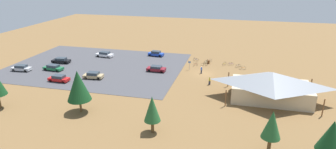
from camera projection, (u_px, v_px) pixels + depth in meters
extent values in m
plane|color=brown|center=(204.00, 74.00, 66.14)|extent=(160.00, 160.00, 0.00)
cube|color=#424247|center=(97.00, 66.00, 71.57)|extent=(41.85, 31.33, 0.05)
cube|color=#C6B28E|center=(270.00, 92.00, 52.34)|extent=(13.66, 7.69, 3.04)
pyramid|color=gray|center=(272.00, 78.00, 51.45)|extent=(15.71, 9.74, 2.24)
cylinder|color=brown|center=(311.00, 86.00, 54.91)|extent=(0.20, 0.20, 3.04)
cylinder|color=brown|center=(228.00, 79.00, 58.39)|extent=(0.20, 0.20, 3.04)
cylinder|color=brown|center=(323.00, 108.00, 46.29)|extent=(0.20, 0.20, 3.04)
cylinder|color=brown|center=(226.00, 98.00, 49.78)|extent=(0.20, 0.20, 3.04)
cylinder|color=brown|center=(208.00, 62.00, 73.06)|extent=(0.60, 0.60, 0.90)
cylinder|color=#99999E|center=(189.00, 65.00, 68.36)|extent=(0.08, 0.08, 2.20)
cube|color=#1959B2|center=(189.00, 62.00, 68.09)|extent=(0.56, 0.04, 0.40)
cylinder|color=brown|center=(269.00, 145.00, 37.14)|extent=(0.48, 0.48, 2.21)
cone|color=#235B2D|center=(272.00, 125.00, 36.14)|extent=(2.45, 2.45, 3.74)
cone|color=#14421E|center=(332.00, 136.00, 33.34)|extent=(3.15, 3.15, 3.90)
cylinder|color=brown|center=(153.00, 126.00, 41.93)|extent=(0.46, 0.46, 1.87)
cone|color=#235B2D|center=(152.00, 109.00, 40.97)|extent=(2.40, 2.40, 3.81)
cylinder|color=brown|center=(81.00, 106.00, 47.91)|extent=(0.35, 0.35, 2.21)
cone|color=#14421E|center=(78.00, 86.00, 46.69)|extent=(3.89, 3.89, 5.03)
torus|color=black|center=(239.00, 66.00, 70.66)|extent=(0.48, 0.54, 0.69)
torus|color=black|center=(236.00, 66.00, 70.11)|extent=(0.48, 0.54, 0.69)
cylinder|color=silver|center=(238.00, 65.00, 70.35)|extent=(0.65, 0.74, 0.04)
cylinder|color=silver|center=(239.00, 65.00, 70.43)|extent=(0.04, 0.04, 0.36)
cube|color=black|center=(239.00, 64.00, 70.36)|extent=(0.19, 0.20, 0.05)
cylinder|color=silver|center=(237.00, 65.00, 70.09)|extent=(0.04, 0.04, 0.48)
cylinder|color=black|center=(237.00, 64.00, 70.00)|extent=(0.38, 0.34, 0.03)
torus|color=black|center=(197.00, 64.00, 71.77)|extent=(0.47, 0.50, 0.65)
torus|color=black|center=(194.00, 65.00, 71.26)|extent=(0.47, 0.50, 0.65)
cylinder|color=red|center=(196.00, 64.00, 71.48)|extent=(0.65, 0.70, 0.04)
cylinder|color=red|center=(196.00, 64.00, 71.54)|extent=(0.04, 0.04, 0.38)
cube|color=black|center=(196.00, 63.00, 71.48)|extent=(0.19, 0.20, 0.05)
cylinder|color=red|center=(194.00, 64.00, 71.23)|extent=(0.04, 0.04, 0.47)
cylinder|color=black|center=(194.00, 63.00, 71.15)|extent=(0.37, 0.35, 0.03)
torus|color=black|center=(211.00, 60.00, 74.61)|extent=(0.53, 0.57, 0.74)
torus|color=black|center=(208.00, 61.00, 74.04)|extent=(0.53, 0.57, 0.74)
cylinder|color=#B7B7BC|center=(209.00, 60.00, 74.28)|extent=(0.71, 0.77, 0.04)
cylinder|color=#B7B7BC|center=(210.00, 60.00, 74.36)|extent=(0.04, 0.04, 0.42)
cube|color=black|center=(210.00, 59.00, 74.29)|extent=(0.19, 0.20, 0.05)
cylinder|color=#B7B7BC|center=(208.00, 60.00, 74.01)|extent=(0.04, 0.04, 0.51)
cylinder|color=black|center=(208.00, 59.00, 73.92)|extent=(0.38, 0.35, 0.03)
torus|color=black|center=(223.00, 65.00, 71.34)|extent=(0.41, 0.66, 0.74)
torus|color=black|center=(225.00, 64.00, 72.07)|extent=(0.41, 0.66, 0.74)
cylinder|color=yellow|center=(224.00, 64.00, 71.66)|extent=(0.53, 0.88, 0.04)
cylinder|color=yellow|center=(224.00, 63.00, 71.51)|extent=(0.04, 0.04, 0.39)
cube|color=black|center=(224.00, 63.00, 71.44)|extent=(0.17, 0.21, 0.05)
cylinder|color=yellow|center=(225.00, 63.00, 71.91)|extent=(0.04, 0.04, 0.52)
cylinder|color=black|center=(225.00, 62.00, 71.82)|extent=(0.43, 0.27, 0.03)
torus|color=black|center=(198.00, 60.00, 74.86)|extent=(0.68, 0.39, 0.74)
torus|color=black|center=(194.00, 59.00, 75.51)|extent=(0.68, 0.39, 0.74)
cylinder|color=#2347B7|center=(196.00, 59.00, 75.14)|extent=(0.85, 0.48, 0.04)
cylinder|color=#2347B7|center=(197.00, 59.00, 74.99)|extent=(0.04, 0.04, 0.44)
cube|color=black|center=(197.00, 58.00, 74.92)|extent=(0.21, 0.17, 0.05)
cylinder|color=#2347B7|center=(195.00, 59.00, 75.37)|extent=(0.04, 0.04, 0.45)
cylinder|color=black|center=(195.00, 58.00, 75.30)|extent=(0.26, 0.44, 0.03)
torus|color=black|center=(202.00, 65.00, 71.44)|extent=(0.66, 0.21, 0.68)
torus|color=black|center=(206.00, 65.00, 71.45)|extent=(0.66, 0.21, 0.68)
cylinder|color=black|center=(204.00, 64.00, 71.41)|extent=(0.91, 0.27, 0.04)
cylinder|color=black|center=(204.00, 64.00, 71.38)|extent=(0.04, 0.04, 0.39)
cube|color=black|center=(204.00, 63.00, 71.31)|extent=(0.21, 0.13, 0.05)
cylinder|color=black|center=(206.00, 64.00, 71.38)|extent=(0.04, 0.04, 0.44)
cylinder|color=black|center=(206.00, 63.00, 71.30)|extent=(0.15, 0.47, 0.03)
torus|color=black|center=(204.00, 63.00, 72.73)|extent=(0.29, 0.63, 0.67)
torus|color=black|center=(206.00, 62.00, 73.50)|extent=(0.29, 0.63, 0.67)
cylinder|color=#197A7F|center=(205.00, 62.00, 73.08)|extent=(0.39, 0.87, 0.04)
cylinder|color=#197A7F|center=(205.00, 62.00, 72.92)|extent=(0.04, 0.04, 0.36)
cube|color=black|center=(205.00, 61.00, 72.86)|extent=(0.15, 0.22, 0.05)
cylinder|color=#197A7F|center=(206.00, 61.00, 73.35)|extent=(0.04, 0.04, 0.42)
cylinder|color=black|center=(206.00, 60.00, 73.28)|extent=(0.46, 0.21, 0.03)
torus|color=black|center=(240.00, 68.00, 68.93)|extent=(0.72, 0.06, 0.72)
torus|color=black|center=(244.00, 68.00, 68.73)|extent=(0.72, 0.06, 0.72)
cylinder|color=orange|center=(242.00, 68.00, 68.79)|extent=(0.89, 0.06, 0.04)
cylinder|color=orange|center=(242.00, 67.00, 68.80)|extent=(0.04, 0.04, 0.39)
cube|color=black|center=(242.00, 66.00, 68.73)|extent=(0.20, 0.09, 0.05)
cylinder|color=orange|center=(244.00, 67.00, 68.67)|extent=(0.04, 0.04, 0.51)
cylinder|color=black|center=(244.00, 66.00, 68.58)|extent=(0.05, 0.48, 0.03)
torus|color=black|center=(233.00, 64.00, 71.84)|extent=(0.64, 0.33, 0.69)
torus|color=black|center=(229.00, 64.00, 71.65)|extent=(0.64, 0.33, 0.69)
cylinder|color=#722D9E|center=(231.00, 64.00, 71.71)|extent=(0.85, 0.43, 0.04)
cylinder|color=#722D9E|center=(232.00, 63.00, 71.71)|extent=(0.04, 0.04, 0.41)
cube|color=black|center=(232.00, 62.00, 71.64)|extent=(0.21, 0.16, 0.05)
cylinder|color=#722D9E|center=(229.00, 63.00, 71.59)|extent=(0.04, 0.04, 0.50)
cylinder|color=black|center=(230.00, 62.00, 71.50)|extent=(0.23, 0.45, 0.03)
cube|color=#1E6B3D|center=(53.00, 68.00, 68.15)|extent=(4.86, 2.21, 0.55)
cube|color=#2D3842|center=(53.00, 66.00, 67.96)|extent=(2.77, 1.82, 0.57)
cylinder|color=black|center=(46.00, 69.00, 67.98)|extent=(0.66, 0.27, 0.64)
cylinder|color=black|center=(50.00, 67.00, 69.41)|extent=(0.66, 0.27, 0.64)
cylinder|color=black|center=(57.00, 71.00, 67.01)|extent=(0.66, 0.27, 0.64)
cylinder|color=black|center=(61.00, 69.00, 68.44)|extent=(0.66, 0.27, 0.64)
cube|color=#1E42B2|center=(156.00, 54.00, 79.45)|extent=(4.36, 2.16, 0.63)
cube|color=#2D3842|center=(156.00, 52.00, 79.24)|extent=(2.50, 1.75, 0.59)
cylinder|color=black|center=(150.00, 55.00, 79.33)|extent=(0.66, 0.29, 0.64)
cylinder|color=black|center=(152.00, 54.00, 80.64)|extent=(0.66, 0.29, 0.64)
cylinder|color=black|center=(160.00, 56.00, 78.40)|extent=(0.66, 0.29, 0.64)
cylinder|color=black|center=(162.00, 55.00, 79.72)|extent=(0.66, 0.29, 0.64)
cube|color=tan|center=(93.00, 76.00, 62.95)|extent=(4.39, 2.24, 0.63)
cube|color=#2D3842|center=(93.00, 73.00, 62.75)|extent=(2.51, 1.85, 0.58)
cylinder|color=black|center=(86.00, 78.00, 62.47)|extent=(0.66, 0.28, 0.64)
cylinder|color=black|center=(89.00, 75.00, 64.00)|extent=(0.66, 0.28, 0.64)
cylinder|color=black|center=(98.00, 79.00, 62.05)|extent=(0.66, 0.28, 0.64)
cylinder|color=black|center=(101.00, 76.00, 63.59)|extent=(0.66, 0.28, 0.64)
cube|color=maroon|center=(156.00, 69.00, 67.31)|extent=(4.36, 1.99, 0.64)
cube|color=#2D3842|center=(156.00, 67.00, 67.12)|extent=(2.46, 1.72, 0.47)
cylinder|color=black|center=(149.00, 71.00, 66.98)|extent=(0.64, 0.23, 0.64)
cylinder|color=black|center=(151.00, 68.00, 68.51)|extent=(0.64, 0.23, 0.64)
cylinder|color=black|center=(161.00, 72.00, 66.26)|extent=(0.64, 0.23, 0.64)
cylinder|color=black|center=(163.00, 69.00, 67.78)|extent=(0.64, 0.23, 0.64)
cube|color=red|center=(59.00, 79.00, 61.25)|extent=(4.47, 1.91, 0.58)
cube|color=#2D3842|center=(59.00, 76.00, 61.05)|extent=(2.52, 1.64, 0.57)
cylinder|color=black|center=(51.00, 80.00, 61.00)|extent=(0.65, 0.24, 0.64)
cylinder|color=black|center=(55.00, 78.00, 62.40)|extent=(0.65, 0.24, 0.64)
cylinder|color=black|center=(63.00, 82.00, 60.23)|extent=(0.65, 0.24, 0.64)
cylinder|color=black|center=(67.00, 79.00, 61.63)|extent=(0.65, 0.24, 0.64)
cube|color=#BCBCC1|center=(21.00, 69.00, 67.71)|extent=(4.55, 2.09, 0.62)
cube|color=#2D3842|center=(21.00, 66.00, 67.51)|extent=(2.59, 1.73, 0.57)
cylinder|color=black|center=(14.00, 70.00, 67.30)|extent=(0.66, 0.27, 0.64)
cylinder|color=black|center=(18.00, 68.00, 68.72)|extent=(0.66, 0.27, 0.64)
cylinder|color=black|center=(25.00, 71.00, 66.84)|extent=(0.66, 0.27, 0.64)
cylinder|color=black|center=(29.00, 69.00, 68.25)|extent=(0.66, 0.27, 0.64)
cube|color=black|center=(61.00, 61.00, 73.51)|extent=(4.65, 2.20, 0.59)
cube|color=#2D3842|center=(61.00, 59.00, 73.31)|extent=(2.65, 1.82, 0.55)
cylinder|color=black|center=(54.00, 62.00, 73.05)|extent=(0.66, 0.27, 0.64)
cylinder|color=black|center=(57.00, 60.00, 74.57)|extent=(0.66, 0.27, 0.64)
cylinder|color=black|center=(65.00, 63.00, 72.58)|extent=(0.66, 0.27, 0.64)
cylinder|color=black|center=(68.00, 61.00, 74.09)|extent=(0.66, 0.27, 0.64)
cube|color=white|center=(105.00, 55.00, 78.75)|extent=(4.87, 2.34, 0.61)
cube|color=#2D3842|center=(105.00, 53.00, 78.55)|extent=(2.79, 1.90, 0.57)
cylinder|color=black|center=(98.00, 56.00, 78.61)|extent=(0.66, 0.28, 0.64)
cylinder|color=black|center=(101.00, 54.00, 80.06)|extent=(0.66, 0.28, 0.64)
cylinder|color=black|center=(108.00, 57.00, 77.58)|extent=(0.66, 0.28, 0.64)
cylinder|color=black|center=(111.00, 55.00, 79.04)|extent=(0.66, 0.28, 0.64)
cube|color=#2D3347|center=(201.00, 72.00, 66.11)|extent=(0.28, 0.35, 0.84)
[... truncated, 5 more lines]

